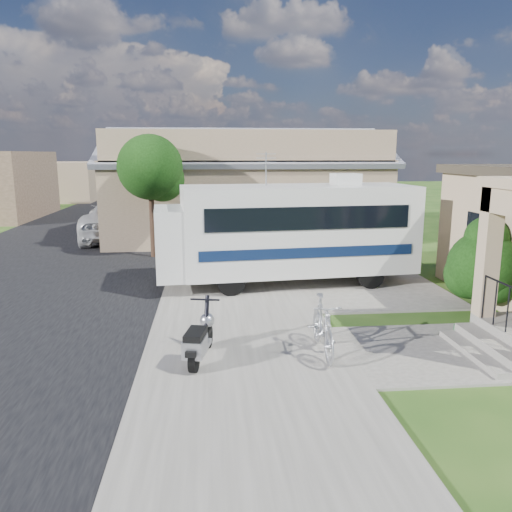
{
  "coord_description": "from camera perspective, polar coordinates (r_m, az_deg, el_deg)",
  "views": [
    {
      "loc": [
        -1.67,
        -9.88,
        3.85
      ],
      "look_at": [
        -0.5,
        2.5,
        1.3
      ],
      "focal_mm": 35.0,
      "sensor_mm": 36.0,
      "label": 1
    }
  ],
  "objects": [
    {
      "name": "ground",
      "position": [
        10.73,
        3.97,
        -9.45
      ],
      "size": [
        120.0,
        120.0,
        0.0
      ],
      "primitive_type": "plane",
      "color": "#1F4412"
    },
    {
      "name": "street_slab",
      "position": [
        21.07,
        -21.37,
        0.27
      ],
      "size": [
        9.0,
        80.0,
        0.02
      ],
      "primitive_type": "cube",
      "color": "black",
      "rests_on": "ground"
    },
    {
      "name": "sidewalk_slab",
      "position": [
        20.26,
        -3.41,
        0.69
      ],
      "size": [
        4.0,
        80.0,
        0.06
      ],
      "primitive_type": "cube",
      "color": "#65625B",
      "rests_on": "ground"
    },
    {
      "name": "driveway_slab",
      "position": [
        15.22,
        6.81,
        -3.06
      ],
      "size": [
        7.0,
        6.0,
        0.05
      ],
      "primitive_type": "cube",
      "color": "#65625B",
      "rests_on": "ground"
    },
    {
      "name": "walk_slab",
      "position": [
        10.74,
        21.15,
        -10.09
      ],
      "size": [
        4.0,
        3.0,
        0.05
      ],
      "primitive_type": "cube",
      "color": "#65625B",
      "rests_on": "ground"
    },
    {
      "name": "warehouse",
      "position": [
        23.98,
        -1.41,
        7.12
      ],
      "size": [
        12.5,
        8.4,
        5.04
      ],
      "color": "#846D52",
      "rests_on": "ground"
    },
    {
      "name": "distant_bldg_near",
      "position": [
        45.92,
        -22.5,
        7.89
      ],
      "size": [
        8.0,
        7.0,
        3.2
      ],
      "primitive_type": "cube",
      "color": "#846D52",
      "rests_on": "ground"
    },
    {
      "name": "street_tree_a",
      "position": [
        19.05,
        -11.68,
        9.54
      ],
      "size": [
        2.44,
        2.4,
        4.58
      ],
      "color": "black",
      "rests_on": "ground"
    },
    {
      "name": "street_tree_b",
      "position": [
        29.01,
        -9.58,
        10.51
      ],
      "size": [
        2.44,
        2.4,
        4.73
      ],
      "color": "black",
      "rests_on": "ground"
    },
    {
      "name": "street_tree_c",
      "position": [
        37.99,
        -8.61,
        10.32
      ],
      "size": [
        2.44,
        2.4,
        4.42
      ],
      "color": "black",
      "rests_on": "ground"
    },
    {
      "name": "motorhome",
      "position": [
        14.77,
        3.71,
        3.02
      ],
      "size": [
        7.72,
        3.06,
        3.86
      ],
      "rotation": [
        0.0,
        0.0,
        0.1
      ],
      "color": "silver",
      "rests_on": "ground"
    },
    {
      "name": "shrub",
      "position": [
        13.61,
        24.7,
        -0.68
      ],
      "size": [
        1.93,
        1.84,
        2.36
      ],
      "color": "black",
      "rests_on": "ground"
    },
    {
      "name": "scooter",
      "position": [
        9.38,
        -6.48,
        -9.52
      ],
      "size": [
        0.7,
        1.63,
        1.08
      ],
      "rotation": [
        0.0,
        0.0,
        -0.21
      ],
      "color": "black",
      "rests_on": "ground"
    },
    {
      "name": "bicycle",
      "position": [
        9.75,
        7.64,
        -8.26
      ],
      "size": [
        0.56,
        1.86,
        1.11
      ],
      "primitive_type": "imported",
      "rotation": [
        0.0,
        0.0,
        -0.02
      ],
      "color": "#A4A5AC",
      "rests_on": "ground"
    },
    {
      "name": "pickup_truck",
      "position": [
        23.9,
        -15.41,
        4.07
      ],
      "size": [
        3.67,
        6.76,
        1.8
      ],
      "primitive_type": "imported",
      "rotation": [
        0.0,
        0.0,
        3.25
      ],
      "color": "silver",
      "rests_on": "ground"
    },
    {
      "name": "van",
      "position": [
        30.64,
        -15.03,
        5.48
      ],
      "size": [
        3.12,
        5.86,
        1.62
      ],
      "primitive_type": "imported",
      "rotation": [
        0.0,
        0.0,
        0.16
      ],
      "color": "silver",
      "rests_on": "ground"
    },
    {
      "name": "garden_hose",
      "position": [
        11.74,
        22.67,
        -7.99
      ],
      "size": [
        0.43,
        0.43,
        0.19
      ],
      "primitive_type": "cylinder",
      "color": "#15692E",
      "rests_on": "ground"
    }
  ]
}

